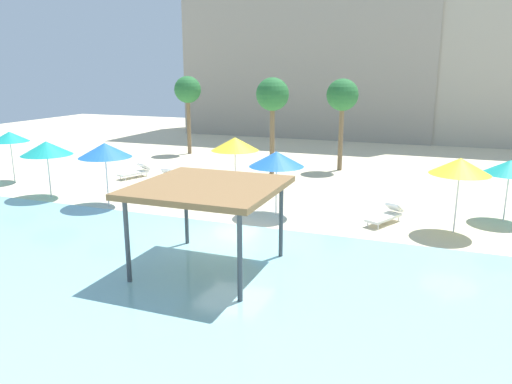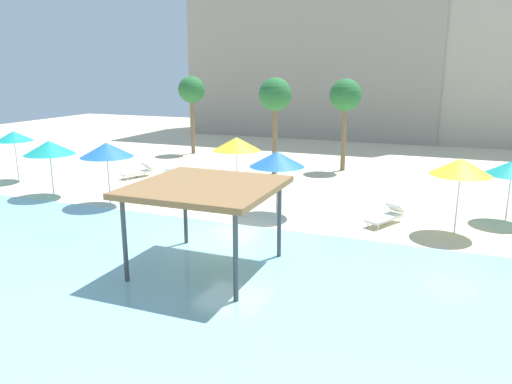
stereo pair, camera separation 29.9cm
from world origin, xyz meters
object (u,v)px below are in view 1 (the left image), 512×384
shade_pavilion (208,190)px  lounge_chair_1 (163,178)px  palm_tree_1 (342,97)px  palm_tree_0 (272,96)px  beach_umbrella_blue_3 (276,159)px  beach_umbrella_yellow_6 (460,166)px  beach_umbrella_teal_0 (510,167)px  beach_umbrella_blue_1 (105,150)px  lounge_chair_0 (136,172)px  lounge_chair_2 (386,215)px  beach_umbrella_teal_4 (10,137)px  beach_umbrella_yellow_5 (235,144)px  palm_tree_2 (188,91)px  beach_umbrella_teal_2 (46,148)px

shade_pavilion → lounge_chair_1: 12.50m
palm_tree_1 → palm_tree_0: bearing=-145.2°
beach_umbrella_blue_3 → beach_umbrella_yellow_6: 7.07m
shade_pavilion → beach_umbrella_teal_0: (9.04, 8.84, -0.31)m
beach_umbrella_blue_1 → lounge_chair_0: beach_umbrella_blue_1 is taller
shade_pavilion → lounge_chair_2: 8.45m
beach_umbrella_blue_1 → palm_tree_0: (4.64, 9.33, 1.98)m
beach_umbrella_teal_4 → lounge_chair_2: beach_umbrella_teal_4 is taller
lounge_chair_1 → palm_tree_0: palm_tree_0 is taller
beach_umbrella_teal_0 → beach_umbrella_teal_4: beach_umbrella_teal_4 is taller
shade_pavilion → lounge_chair_2: shade_pavilion is taller
lounge_chair_0 → palm_tree_0: 8.94m
beach_umbrella_yellow_5 → palm_tree_0: size_ratio=0.50×
beach_umbrella_teal_4 → palm_tree_0: (12.60, 7.06, 2.04)m
lounge_chair_1 → beach_umbrella_teal_4: bearing=-74.1°
shade_pavilion → palm_tree_1: (0.64, 16.80, 1.90)m
beach_umbrella_blue_3 → palm_tree_1: bearing=86.7°
lounge_chair_0 → lounge_chair_2: same height
palm_tree_2 → beach_umbrella_blue_3: bearing=-49.1°
beach_umbrella_blue_3 → palm_tree_0: (-2.95, 8.02, 2.11)m
beach_umbrella_blue_1 → beach_umbrella_yellow_6: size_ratio=1.00×
shade_pavilion → beach_umbrella_yellow_5: bearing=108.5°
beach_umbrella_yellow_5 → palm_tree_0: 5.41m
lounge_chair_0 → palm_tree_2: size_ratio=0.36×
beach_umbrella_yellow_5 → beach_umbrella_teal_2: bearing=-152.9°
shade_pavilion → beach_umbrella_blue_3: beach_umbrella_blue_3 is taller
shade_pavilion → palm_tree_0: 14.76m
beach_umbrella_teal_2 → palm_tree_2: 13.81m
lounge_chair_0 → palm_tree_0: size_ratio=0.36×
beach_umbrella_teal_0 → beach_umbrella_yellow_5: beach_umbrella_yellow_5 is taller
beach_umbrella_teal_4 → beach_umbrella_yellow_6: (22.62, -0.80, 0.09)m
shade_pavilion → palm_tree_0: palm_tree_0 is taller
shade_pavilion → palm_tree_2: palm_tree_2 is taller
beach_umbrella_blue_3 → beach_umbrella_yellow_6: beach_umbrella_yellow_6 is taller
beach_umbrella_yellow_5 → beach_umbrella_yellow_6: bearing=-15.6°
beach_umbrella_teal_2 → lounge_chair_2: 15.86m
lounge_chair_2 → palm_tree_0: bearing=-108.8°
beach_umbrella_teal_0 → beach_umbrella_teal_2: size_ratio=0.92×
beach_umbrella_teal_0 → beach_umbrella_teal_4: bearing=-176.4°
beach_umbrella_blue_1 → beach_umbrella_blue_3: size_ratio=1.05×
beach_umbrella_blue_1 → palm_tree_2: 14.43m
palm_tree_0 → shade_pavilion: bearing=-78.5°
beach_umbrella_blue_1 → lounge_chair_2: (12.10, 1.76, -2.21)m
beach_umbrella_teal_2 → lounge_chair_1: beach_umbrella_teal_2 is taller
beach_umbrella_teal_2 → beach_umbrella_yellow_5: (7.97, 4.08, 0.06)m
lounge_chair_2 → beach_umbrella_teal_2: bearing=-57.9°
shade_pavilion → beach_umbrella_teal_4: bearing=154.9°
beach_umbrella_blue_3 → beach_umbrella_yellow_6: bearing=1.3°
beach_umbrella_yellow_5 → lounge_chair_0: (-6.71, 1.21, -2.12)m
shade_pavilion → palm_tree_2: (-10.87, 18.91, 1.96)m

